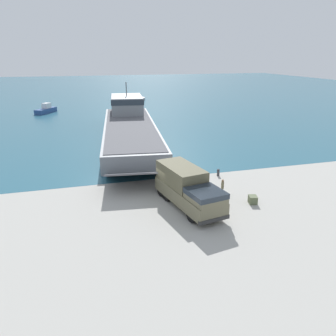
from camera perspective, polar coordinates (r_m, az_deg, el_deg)
ground_plane at (r=30.13m, az=-0.30°, el=-4.58°), size 240.00×240.00×0.00m
water_surface at (r=121.49m, az=-12.29°, el=13.02°), size 240.00×180.00×0.01m
landing_craft at (r=52.59m, az=-6.78°, el=7.72°), size 11.33×38.00×7.55m
military_truck at (r=27.29m, az=3.47°, el=-3.48°), size 4.04×8.22×3.21m
soldier_on_ramp at (r=29.69m, az=9.46°, el=-3.23°), size 0.40×0.50×1.65m
moored_boat_a at (r=93.57m, az=-6.97°, el=11.90°), size 8.96×3.04×1.58m
moored_boat_b at (r=77.39m, az=-20.49°, el=9.48°), size 4.52×5.82×2.11m
moored_boat_c at (r=87.89m, az=-8.12°, el=11.42°), size 5.63×5.15×1.73m
mooring_bollard at (r=34.88m, az=8.74°, el=-0.70°), size 0.31×0.31×0.76m
cargo_crate at (r=29.16m, az=14.54°, el=-5.35°), size 0.86×0.95×0.67m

